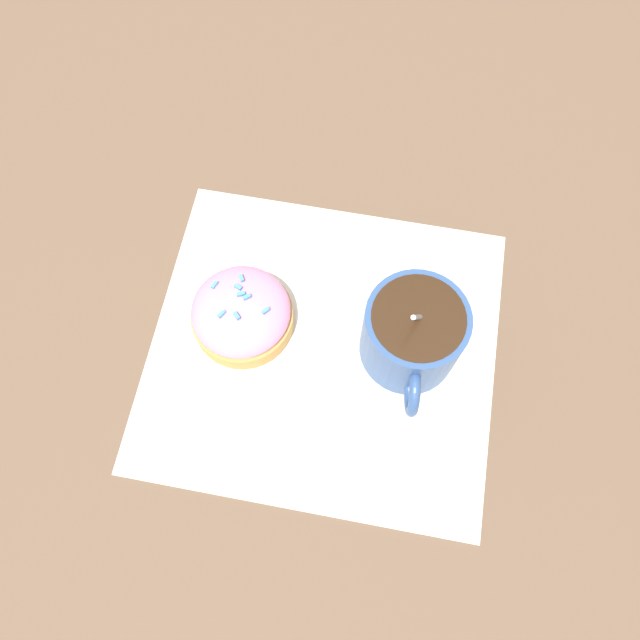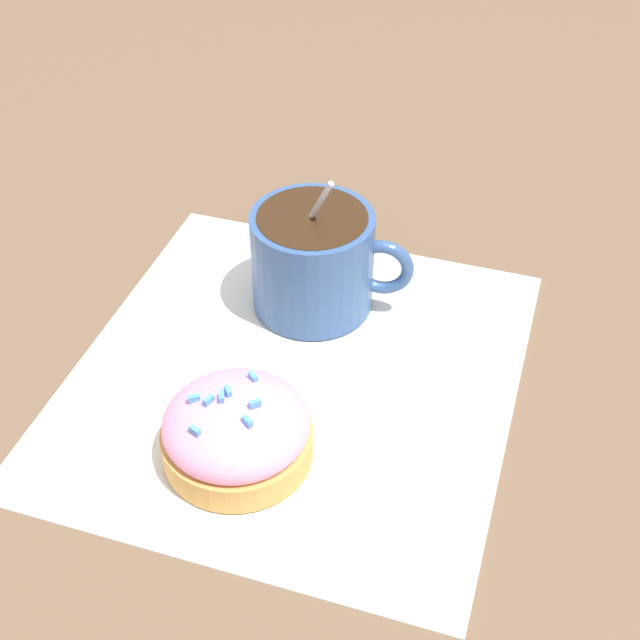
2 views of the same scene
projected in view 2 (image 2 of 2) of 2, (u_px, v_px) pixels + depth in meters
name	position (u px, v px, depth m)	size (l,w,h in m)	color
ground_plane	(295.00, 376.00, 0.60)	(3.00, 3.00, 0.00)	brown
paper_napkin	(295.00, 375.00, 0.60)	(0.32, 0.30, 0.00)	white
coffee_cup	(314.00, 257.00, 0.63)	(0.09, 0.12, 0.11)	#335184
frosted_pastry	(237.00, 431.00, 0.53)	(0.09, 0.09, 0.05)	#D19347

